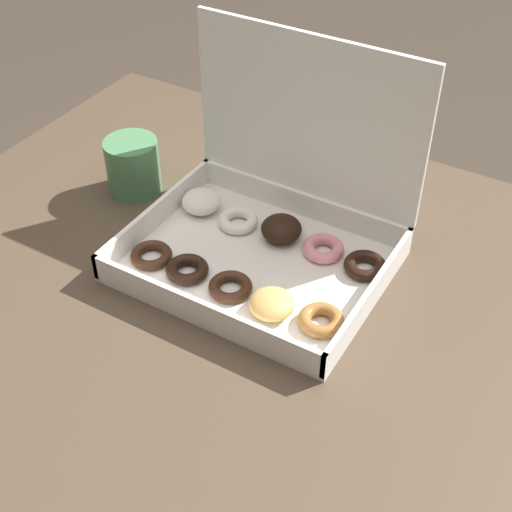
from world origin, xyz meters
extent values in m
plane|color=#42382D|center=(0.00, 0.00, 0.00)|extent=(8.00, 8.00, 0.00)
cube|color=#4C3D2D|center=(0.00, 0.00, 0.70)|extent=(1.06, 0.98, 0.03)
cylinder|color=#4C3D2D|center=(-0.48, 0.44, 0.34)|extent=(0.06, 0.06, 0.69)
cube|color=silver|center=(0.06, 0.05, 0.72)|extent=(0.40, 0.31, 0.01)
cube|color=white|center=(0.06, -0.10, 0.75)|extent=(0.40, 0.01, 0.04)
cube|color=white|center=(0.06, 0.21, 0.75)|extent=(0.40, 0.01, 0.04)
cube|color=white|center=(-0.13, 0.05, 0.75)|extent=(0.01, 0.31, 0.04)
cube|color=white|center=(0.26, 0.05, 0.75)|extent=(0.01, 0.31, 0.04)
cube|color=white|center=(0.06, 0.21, 0.91)|extent=(0.40, 0.01, 0.28)
torus|color=#381E11|center=(-0.09, -0.02, 0.73)|extent=(0.07, 0.07, 0.02)
torus|color=black|center=(-0.02, -0.02, 0.74)|extent=(0.07, 0.07, 0.02)
torus|color=#381E11|center=(0.06, -0.02, 0.73)|extent=(0.07, 0.07, 0.02)
ellipsoid|color=tan|center=(0.14, -0.03, 0.74)|extent=(0.07, 0.07, 0.03)
torus|color=#9E6633|center=(0.21, -0.01, 0.74)|extent=(0.07, 0.07, 0.02)
ellipsoid|color=white|center=(-0.09, 0.13, 0.74)|extent=(0.07, 0.07, 0.04)
torus|color=white|center=(-0.01, 0.12, 0.74)|extent=(0.07, 0.07, 0.02)
ellipsoid|color=black|center=(0.07, 0.13, 0.75)|extent=(0.07, 0.07, 0.04)
torus|color=pink|center=(0.14, 0.13, 0.74)|extent=(0.07, 0.07, 0.02)
torus|color=black|center=(0.22, 0.13, 0.74)|extent=(0.07, 0.07, 0.02)
cylinder|color=#4C8456|center=(-0.23, 0.13, 0.77)|extent=(0.10, 0.10, 0.10)
cylinder|color=black|center=(-0.23, 0.13, 0.81)|extent=(0.08, 0.08, 0.01)
camera|label=1|loc=(0.50, -0.68, 1.47)|focal=50.00mm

